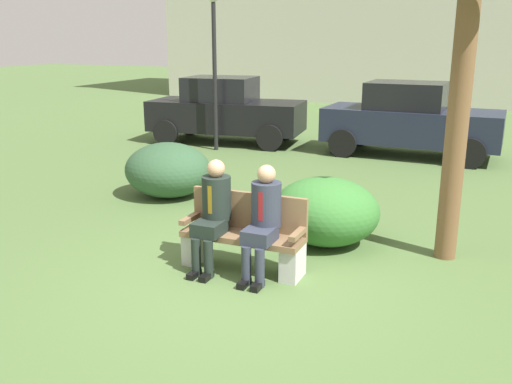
# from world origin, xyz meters

# --- Properties ---
(ground_plane) EXTENTS (80.00, 80.00, 0.00)m
(ground_plane) POSITION_xyz_m (0.00, 0.00, 0.00)
(ground_plane) COLOR #4E6A38
(park_bench) EXTENTS (1.45, 0.44, 0.90)m
(park_bench) POSITION_xyz_m (-0.18, 0.34, 0.40)
(park_bench) COLOR brown
(park_bench) RESTS_ON ground
(seated_man_left) EXTENTS (0.34, 0.72, 1.30)m
(seated_man_left) POSITION_xyz_m (-0.52, 0.22, 0.72)
(seated_man_left) COLOR #1E2823
(seated_man_left) RESTS_ON ground
(seated_man_right) EXTENTS (0.34, 0.72, 1.29)m
(seated_man_right) POSITION_xyz_m (0.11, 0.22, 0.72)
(seated_man_right) COLOR #2D3342
(seated_man_right) RESTS_ON ground
(shrub_near_bench) EXTENTS (1.42, 1.30, 0.89)m
(shrub_near_bench) POSITION_xyz_m (0.46, 1.53, 0.44)
(shrub_near_bench) COLOR #35712F
(shrub_near_bench) RESTS_ON ground
(shrub_mid_lawn) EXTENTS (1.49, 1.36, 0.93)m
(shrub_mid_lawn) POSITION_xyz_m (-2.66, 2.65, 0.46)
(shrub_mid_lawn) COLOR #315435
(shrub_mid_lawn) RESTS_ON ground
(parked_car_near) EXTENTS (4.06, 2.08, 1.68)m
(parked_car_near) POSITION_xyz_m (-4.02, 7.60, 0.84)
(parked_car_near) COLOR black
(parked_car_near) RESTS_ON ground
(parked_car_far) EXTENTS (3.94, 1.79, 1.68)m
(parked_car_far) POSITION_xyz_m (0.61, 7.75, 0.84)
(parked_car_far) COLOR #1E2338
(parked_car_far) RESTS_ON ground
(street_lamp) EXTENTS (0.24, 0.24, 3.66)m
(street_lamp) POSITION_xyz_m (-3.79, 6.62, 2.23)
(street_lamp) COLOR black
(street_lamp) RESTS_ON ground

